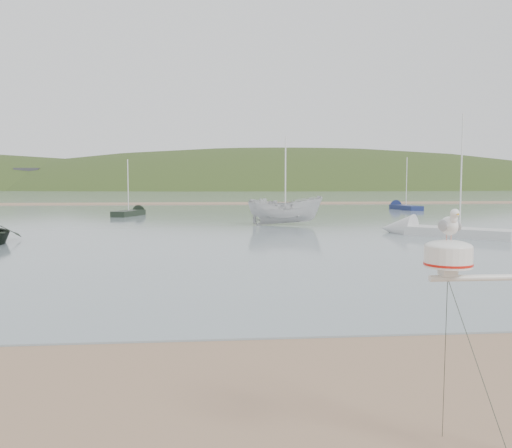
{
  "coord_description": "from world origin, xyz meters",
  "views": [
    {
      "loc": [
        1.76,
        -6.55,
        3.16
      ],
      "look_at": [
        2.46,
        1.0,
        2.56
      ],
      "focal_mm": 38.0,
      "sensor_mm": 36.0,
      "label": 1
    }
  ],
  "objects": [
    {
      "name": "sailboat_white_near",
      "position": [
        14.48,
        24.13,
        0.3
      ],
      "size": [
        6.87,
        6.58,
        7.59
      ],
      "color": "silver",
      "rests_on": "ground"
    },
    {
      "name": "sailboat_dark_mid",
      "position": [
        -4.8,
        44.39,
        0.3
      ],
      "size": [
        3.14,
        5.63,
        5.52
      ],
      "color": "black",
      "rests_on": "ground"
    },
    {
      "name": "water",
      "position": [
        0.0,
        132.0,
        0.02
      ],
      "size": [
        560.0,
        256.0,
        0.04
      ],
      "primitive_type": "cube",
      "color": "slate",
      "rests_on": "ground"
    },
    {
      "name": "ground",
      "position": [
        0.0,
        0.0,
        0.0
      ],
      "size": [
        560.0,
        560.0,
        0.0
      ],
      "primitive_type": "plane",
      "color": "#86664D",
      "rests_on": "ground"
    },
    {
      "name": "hill_ridge",
      "position": [
        18.52,
        235.0,
        -19.7
      ],
      "size": [
        620.0,
        180.0,
        80.0
      ],
      "color": "#253515",
      "rests_on": "ground"
    },
    {
      "name": "sandbar",
      "position": [
        0.0,
        70.0,
        0.07
      ],
      "size": [
        560.0,
        7.0,
        0.07
      ],
      "primitive_type": "cube",
      "color": "#86664D",
      "rests_on": "water"
    },
    {
      "name": "boat_white",
      "position": [
        7.42,
        31.86,
        2.72
      ],
      "size": [
        2.18,
        2.13,
        5.37
      ],
      "primitive_type": "imported",
      "rotation": [
        0.0,
        0.0,
        1.52
      ],
      "color": "silver",
      "rests_on": "water"
    },
    {
      "name": "sailboat_blue_far",
      "position": [
        23.51,
        52.97,
        0.3
      ],
      "size": [
        2.51,
        6.48,
        6.3
      ],
      "color": "#151F4A",
      "rests_on": "ground"
    },
    {
      "name": "far_cottages",
      "position": [
        3.0,
        196.0,
        4.0
      ],
      "size": [
        294.4,
        6.3,
        8.0
      ],
      "color": "white",
      "rests_on": "ground"
    }
  ]
}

